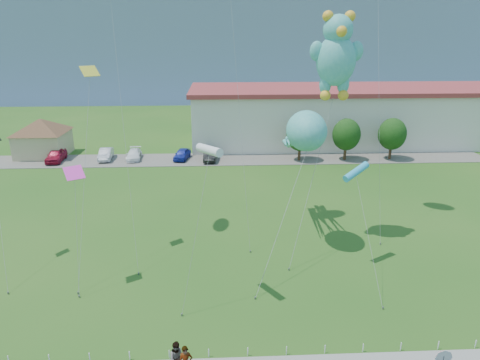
# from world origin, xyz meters

# --- Properties ---
(ground) EXTENTS (160.00, 160.00, 0.00)m
(ground) POSITION_xyz_m (0.00, 0.00, 0.00)
(ground) COLOR #235417
(ground) RESTS_ON ground
(parking_strip) EXTENTS (70.00, 6.00, 0.06)m
(parking_strip) POSITION_xyz_m (0.00, 35.00, 0.03)
(parking_strip) COLOR #59544C
(parking_strip) RESTS_ON ground
(hill_ridge) EXTENTS (160.00, 50.00, 25.00)m
(hill_ridge) POSITION_xyz_m (0.00, 120.00, 12.50)
(hill_ridge) COLOR gray
(hill_ridge) RESTS_ON ground
(pavilion) EXTENTS (9.20, 9.20, 5.00)m
(pavilion) POSITION_xyz_m (-24.00, 38.00, 3.02)
(pavilion) COLOR tan
(pavilion) RESTS_ON ground
(warehouse) EXTENTS (61.00, 15.00, 8.20)m
(warehouse) POSITION_xyz_m (26.00, 44.00, 4.12)
(warehouse) COLOR beige
(warehouse) RESTS_ON ground
(rope_fence) EXTENTS (26.05, 0.05, 0.50)m
(rope_fence) POSITION_xyz_m (0.00, -1.30, 0.25)
(rope_fence) COLOR white
(rope_fence) RESTS_ON ground
(tree_near) EXTENTS (3.60, 3.60, 5.47)m
(tree_near) POSITION_xyz_m (10.00, 34.00, 3.39)
(tree_near) COLOR #3F2B19
(tree_near) RESTS_ON ground
(tree_mid) EXTENTS (3.60, 3.60, 5.47)m
(tree_mid) POSITION_xyz_m (16.00, 34.00, 3.39)
(tree_mid) COLOR #3F2B19
(tree_mid) RESTS_ON ground
(tree_far) EXTENTS (3.60, 3.60, 5.47)m
(tree_far) POSITION_xyz_m (22.00, 34.00, 3.39)
(tree_far) COLOR #3F2B19
(tree_far) RESTS_ON ground
(pedestrian_right) EXTENTS (0.99, 0.84, 1.80)m
(pedestrian_right) POSITION_xyz_m (-2.44, -2.45, 1.00)
(pedestrian_right) COLOR gray
(pedestrian_right) RESTS_ON sidewalk
(parked_car_red) EXTENTS (2.04, 4.67, 1.57)m
(parked_car_red) POSITION_xyz_m (-21.39, 35.00, 0.84)
(parked_car_red) COLOR #A51432
(parked_car_red) RESTS_ON parking_strip
(parked_car_silver) EXTENTS (1.89, 4.44, 1.42)m
(parked_car_silver) POSITION_xyz_m (-15.21, 35.54, 0.77)
(parked_car_silver) COLOR #B7B5BC
(parked_car_silver) RESTS_ON parking_strip
(parked_car_white) EXTENTS (2.04, 4.40, 1.25)m
(parked_car_white) POSITION_xyz_m (-11.56, 35.53, 0.68)
(parked_car_white) COLOR white
(parked_car_white) RESTS_ON parking_strip
(parked_car_blue) EXTENTS (2.35, 4.22, 1.36)m
(parked_car_blue) POSITION_xyz_m (-5.24, 35.17, 0.74)
(parked_car_blue) COLOR #1C2A9B
(parked_car_blue) RESTS_ON parking_strip
(parked_car_black) EXTENTS (1.64, 4.53, 1.49)m
(parked_car_black) POSITION_xyz_m (-1.60, 34.58, 0.80)
(parked_car_black) COLOR black
(parked_car_black) RESTS_ON parking_strip
(octopus_kite) EXTENTS (5.73, 14.10, 10.49)m
(octopus_kite) POSITION_xyz_m (6.00, 12.18, 8.33)
(octopus_kite) COLOR teal
(octopus_kite) RESTS_ON ground
(teddy_bear_kite) EXTENTS (5.79, 6.88, 17.23)m
(teddy_bear_kite) POSITION_xyz_m (8.21, 12.51, 14.30)
(teddy_bear_kite) COLOR teal
(teddy_bear_kite) RESTS_ON ground
(small_kite_yellow) EXTENTS (1.29, 7.31, 13.70)m
(small_kite_yellow) POSITION_xyz_m (-9.11, 10.47, 11.61)
(small_kite_yellow) COLOR gold
(small_kite_yellow) RESTS_ON ground
(small_kite_cyan) EXTENTS (0.68, 7.19, 7.20)m
(small_kite_cyan) POSITION_xyz_m (9.00, 8.19, 6.71)
(small_kite_cyan) COLOR #2DA4CC
(small_kite_cyan) RESTS_ON ground
(small_kite_pink) EXTENTS (1.29, 2.67, 8.03)m
(small_kite_pink) POSITION_xyz_m (-9.24, 6.12, 6.92)
(small_kite_pink) COLOR #F737BB
(small_kite_pink) RESTS_ON ground
(small_kite_white) EXTENTS (2.09, 3.24, 9.92)m
(small_kite_white) POSITION_xyz_m (-0.88, 4.20, 9.41)
(small_kite_white) COLOR white
(small_kite_white) RESTS_ON ground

